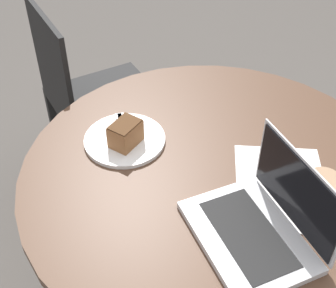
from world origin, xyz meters
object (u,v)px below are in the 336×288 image
object	(u,v)px
chair	(92,102)
coffee_glass	(320,195)
plate	(125,140)
laptop	(260,225)

from	to	relation	value
chair	coffee_glass	distance (m)	1.08
chair	coffee_glass	size ratio (longest dim) A/B	7.78
plate	laptop	size ratio (longest dim) A/B	0.65
plate	laptop	bearing A→B (deg)	-140.64
plate	laptop	world-z (taller)	laptop
chair	laptop	xyz separation A→B (m)	(-0.91, -0.43, 0.28)
coffee_glass	laptop	world-z (taller)	laptop
plate	coffee_glass	size ratio (longest dim) A/B	2.06
plate	coffee_glass	world-z (taller)	coffee_glass
coffee_glass	laptop	xyz separation A→B (m)	(-0.06, 0.16, -0.02)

